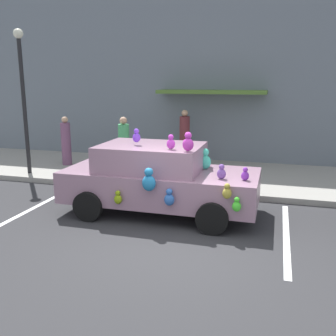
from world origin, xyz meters
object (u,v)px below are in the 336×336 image
plush_covered_car (158,178)px  pedestrian_walking_past (66,143)px  teddy_bear_on_sidewalk (165,167)px  street_lamp_post (23,88)px  pedestrian_near_shopfront (184,139)px  pedestrian_by_lamp (124,148)px

plush_covered_car → pedestrian_walking_past: 5.40m
plush_covered_car → teddy_bear_on_sidewalk: size_ratio=5.83×
street_lamp_post → teddy_bear_on_sidewalk: bearing=6.8°
pedestrian_near_shopfront → pedestrian_by_lamp: 2.44m
street_lamp_post → pedestrian_near_shopfront: street_lamp_post is taller
teddy_bear_on_sidewalk → pedestrian_walking_past: size_ratio=0.45×
plush_covered_car → teddy_bear_on_sidewalk: (-0.56, 2.43, -0.31)m
pedestrian_near_shopfront → pedestrian_by_lamp: (-1.37, -2.02, -0.04)m
pedestrian_by_lamp → plush_covered_car: bearing=-54.2°
pedestrian_near_shopfront → teddy_bear_on_sidewalk: bearing=-91.0°
plush_covered_car → pedestrian_near_shopfront: 4.68m
pedestrian_walking_past → pedestrian_by_lamp: (2.36, -0.69, 0.05)m
teddy_bear_on_sidewalk → pedestrian_near_shopfront: (0.04, 2.22, 0.51)m
pedestrian_walking_past → street_lamp_post: bearing=-109.5°
street_lamp_post → pedestrian_by_lamp: bearing=13.7°
pedestrian_near_shopfront → pedestrian_walking_past: 3.97m
street_lamp_post → pedestrian_walking_past: 2.32m
plush_covered_car → pedestrian_walking_past: size_ratio=2.65×
street_lamp_post → pedestrian_walking_past: bearing=70.5°
teddy_bear_on_sidewalk → pedestrian_by_lamp: (-1.34, 0.20, 0.47)m
pedestrian_near_shopfront → pedestrian_walking_past: (-3.74, -1.33, -0.09)m
street_lamp_post → pedestrian_near_shopfront: size_ratio=2.32×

